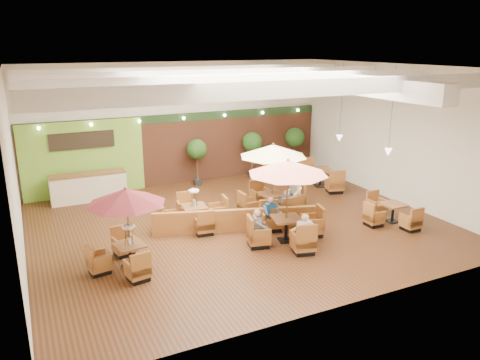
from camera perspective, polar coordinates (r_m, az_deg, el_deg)
room at (r=17.06m, az=-1.20°, el=7.47°), size 14.04×14.00×5.52m
service_counter at (r=20.19m, az=-17.97°, el=-0.81°), size 3.00×0.75×1.18m
booth_divider at (r=16.11m, az=-0.23°, el=-4.96°), size 5.62×1.93×0.81m
table_0 at (r=13.51m, az=-13.83°, el=-3.63°), size 2.35×2.45×2.44m
table_1 at (r=14.95m, az=5.80°, el=-0.74°), size 2.85×2.85×2.79m
table_2 at (r=17.45m, az=4.02°, el=1.69°), size 2.66×2.66×2.74m
table_3 at (r=16.74m, az=-5.57°, el=-4.14°), size 2.51×2.51×1.51m
table_4 at (r=17.71m, az=17.51°, el=-4.01°), size 1.56×2.33×0.88m
table_5 at (r=21.53m, az=9.79°, el=0.30°), size 1.18×2.97×1.05m
topiary_0 at (r=21.23m, az=-5.28°, el=3.53°), size 0.91×0.91×2.12m
topiary_1 at (r=22.32m, az=1.50°, el=4.42°), size 0.96×0.96×2.22m
topiary_2 at (r=23.47m, az=6.69°, el=4.95°), size 0.97×0.97×2.25m
diner_0 at (r=14.51m, az=7.77°, el=-5.98°), size 0.44×0.36×0.85m
diner_1 at (r=16.15m, az=3.81°, el=-3.70°), size 0.38×0.33×0.73m
diner_2 at (r=14.85m, az=2.29°, el=-5.41°), size 0.39×0.43×0.79m
diner_3 at (r=16.95m, az=5.61°, el=-2.74°), size 0.38×0.31×0.75m
diner_4 at (r=18.26m, az=6.69°, el=-1.33°), size 0.35×0.41×0.78m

